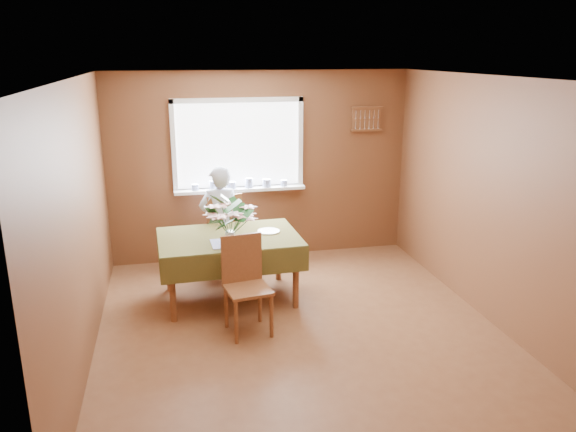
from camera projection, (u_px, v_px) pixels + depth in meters
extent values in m
plane|color=brown|center=(299.00, 330.00, 5.72)|extent=(4.50, 4.50, 0.00)
plane|color=white|center=(301.00, 77.00, 5.01)|extent=(4.50, 4.50, 0.00)
plane|color=brown|center=(261.00, 167.00, 7.47)|extent=(4.00, 0.00, 4.00)
plane|color=brown|center=(390.00, 315.00, 3.25)|extent=(4.00, 0.00, 4.00)
plane|color=brown|center=(80.00, 225.00, 4.96)|extent=(0.00, 4.50, 4.50)
plane|color=brown|center=(489.00, 200.00, 5.77)|extent=(0.00, 4.50, 4.50)
cube|color=white|center=(238.00, 145.00, 7.32)|extent=(1.60, 0.01, 1.10)
cube|color=white|center=(237.00, 100.00, 7.14)|extent=(1.72, 0.06, 0.06)
cube|color=white|center=(239.00, 189.00, 7.46)|extent=(1.72, 0.06, 0.06)
cube|color=white|center=(174.00, 148.00, 7.13)|extent=(0.06, 0.06, 1.22)
cube|color=white|center=(300.00, 143.00, 7.47)|extent=(0.06, 0.06, 1.22)
cube|color=white|center=(240.00, 189.00, 7.40)|extent=(1.72, 0.20, 0.04)
cylinder|color=white|center=(195.00, 187.00, 7.24)|extent=(0.09, 0.09, 0.08)
cylinder|color=white|center=(213.00, 185.00, 7.28)|extent=(0.11, 0.11, 0.12)
cylinder|color=white|center=(231.00, 185.00, 7.33)|extent=(0.12, 0.12, 0.09)
cylinder|color=white|center=(249.00, 183.00, 7.38)|extent=(0.10, 0.10, 0.13)
cylinder|color=white|center=(267.00, 183.00, 7.43)|extent=(0.11, 0.11, 0.10)
cylinder|color=white|center=(284.00, 183.00, 7.48)|extent=(0.09, 0.09, 0.08)
cube|color=brown|center=(367.00, 119.00, 7.58)|extent=(0.40, 0.03, 0.30)
cube|color=brown|center=(367.00, 108.00, 7.52)|extent=(0.44, 0.04, 0.03)
cube|color=brown|center=(366.00, 130.00, 7.61)|extent=(0.44, 0.04, 0.03)
cylinder|color=brown|center=(172.00, 290.00, 5.80)|extent=(0.07, 0.07, 0.70)
cylinder|color=brown|center=(296.00, 278.00, 6.12)|extent=(0.07, 0.07, 0.70)
cylinder|color=brown|center=(168.00, 262.00, 6.57)|extent=(0.07, 0.07, 0.70)
cylinder|color=brown|center=(278.00, 253.00, 6.89)|extent=(0.07, 0.07, 0.70)
cube|color=brown|center=(229.00, 239.00, 6.24)|extent=(1.52, 1.04, 0.04)
cube|color=#3D3816|center=(229.00, 237.00, 6.23)|extent=(1.58, 1.10, 0.01)
cube|color=#3D3816|center=(237.00, 265.00, 5.79)|extent=(1.54, 0.07, 0.28)
cube|color=#3D3816|center=(223.00, 235.00, 6.76)|extent=(1.54, 0.07, 0.28)
cube|color=#3D3816|center=(159.00, 255.00, 6.09)|extent=(0.05, 1.05, 0.28)
cube|color=#3D3816|center=(296.00, 243.00, 6.46)|extent=(0.05, 1.05, 0.28)
cube|color=#4A7AD4|center=(232.00, 243.00, 6.00)|extent=(0.46, 0.34, 0.01)
cylinder|color=brown|center=(230.00, 246.00, 7.46)|extent=(0.04, 0.04, 0.48)
cylinder|color=brown|center=(202.00, 250.00, 7.30)|extent=(0.04, 0.04, 0.48)
cylinder|color=brown|center=(240.00, 255.00, 7.13)|extent=(0.04, 0.04, 0.48)
cylinder|color=brown|center=(211.00, 259.00, 6.97)|extent=(0.04, 0.04, 0.48)
cube|color=brown|center=(220.00, 233.00, 7.15)|extent=(0.54, 0.54, 0.03)
cube|color=brown|center=(225.00, 216.00, 6.89)|extent=(0.44, 0.14, 0.54)
cylinder|color=brown|center=(236.00, 322.00, 5.38)|extent=(0.04, 0.04, 0.45)
cylinder|color=brown|center=(271.00, 316.00, 5.51)|extent=(0.04, 0.04, 0.45)
cylinder|color=brown|center=(226.00, 307.00, 5.70)|extent=(0.04, 0.04, 0.45)
cylinder|color=brown|center=(260.00, 302.00, 5.83)|extent=(0.04, 0.04, 0.45)
cube|color=brown|center=(248.00, 289.00, 5.54)|extent=(0.48, 0.48, 0.03)
cube|color=brown|center=(242.00, 258.00, 5.64)|extent=(0.42, 0.10, 0.50)
imported|color=white|center=(220.00, 222.00, 6.91)|extent=(0.55, 0.40, 1.41)
cylinder|color=white|center=(230.00, 237.00, 5.99)|extent=(0.10, 0.10, 0.13)
cylinder|color=#33662D|center=(230.00, 228.00, 5.96)|extent=(0.06, 0.06, 0.09)
cylinder|color=white|center=(269.00, 231.00, 6.38)|extent=(0.33, 0.33, 0.01)
cube|color=silver|center=(249.00, 239.00, 6.09)|extent=(0.05, 0.23, 0.00)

